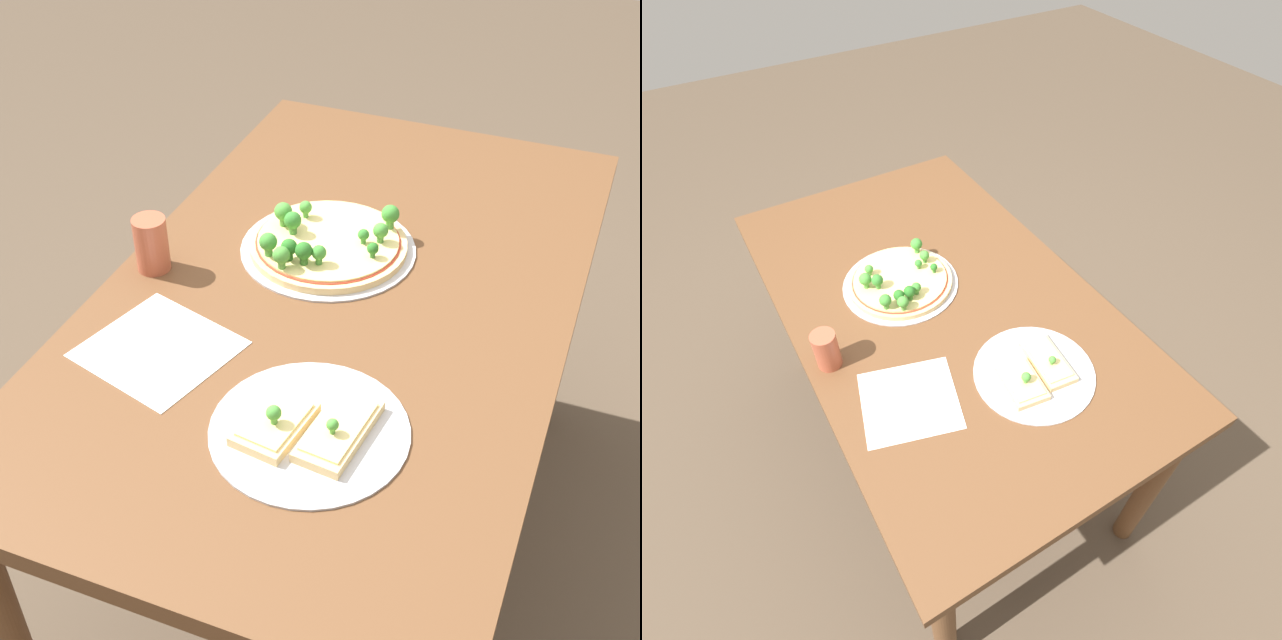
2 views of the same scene
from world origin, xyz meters
TOP-DOWN VIEW (x-y plane):
  - ground_plane at (0.00, 0.00)m, footprint 8.00×8.00m
  - dining_table at (0.00, 0.00)m, footprint 1.35×0.80m
  - pizza_tray_whole at (0.10, 0.07)m, footprint 0.33×0.33m
  - pizza_tray_slice at (-0.34, -0.08)m, footprint 0.30×0.30m
  - drinking_cup at (-0.06, 0.34)m, footprint 0.06×0.06m
  - paper_menu at (-0.26, 0.22)m, footprint 0.26×0.27m

SIDE VIEW (x-z plane):
  - ground_plane at x=0.00m, z-range 0.00..0.00m
  - dining_table at x=0.00m, z-range 0.28..1.02m
  - paper_menu at x=-0.26m, z-range 0.74..0.75m
  - pizza_tray_slice at x=-0.34m, z-range 0.73..0.78m
  - pizza_tray_whole at x=0.10m, z-range 0.72..0.80m
  - drinking_cup at x=-0.06m, z-range 0.74..0.85m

